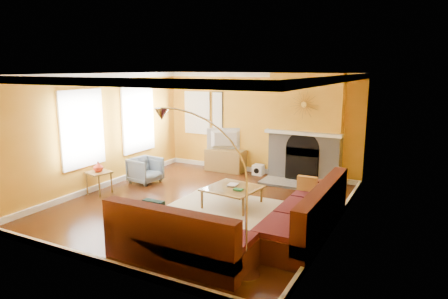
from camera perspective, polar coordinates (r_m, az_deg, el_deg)
The scene contains 27 objects.
floor at distance 8.49m, azimuth -3.13°, elevation -7.90°, with size 5.50×6.00×0.02m, color #4F2710.
ceiling at distance 8.00m, azimuth -3.34°, elevation 10.79°, with size 5.50×6.00×0.02m, color white.
wall_back at distance 10.80m, azimuth 4.99°, elevation 3.72°, with size 5.50×0.02×2.70m, color gold.
wall_front at distance 5.82m, azimuth -18.61°, elevation -3.65°, with size 5.50×0.02×2.70m, color gold.
wall_left at distance 9.82m, azimuth -17.21°, elevation 2.46°, with size 0.02×6.00×2.70m, color gold.
wall_right at distance 7.15m, azimuth 16.14°, elevation -0.74°, with size 0.02×6.00×2.70m, color gold.
baseboard at distance 8.46m, azimuth -3.13°, elevation -7.46°, with size 5.50×6.00×0.12m, color white, non-canonical shape.
crown_molding at distance 8.00m, azimuth -3.34°, elevation 10.28°, with size 5.50×6.00×0.12m, color white, non-canonical shape.
window_left_near at distance 10.73m, azimuth -12.22°, elevation 4.26°, with size 0.06×1.22×1.72m, color white.
window_left_far at distance 9.36m, azimuth -19.66°, elevation 2.81°, with size 0.06×1.22×1.72m, color white.
window_back at distance 11.59m, azimuth -3.82°, elevation 5.27°, with size 0.82×0.06×1.22m, color white.
wall_art at distance 11.27m, azimuth -0.96°, elevation 5.37°, with size 0.34×0.04×1.14m, color white.
fireplace at distance 10.16m, azimuth 11.58°, elevation 3.03°, with size 1.80×0.40×2.70m, color gray, non-canonical shape.
mantel at distance 9.95m, azimuth 11.17°, elevation 2.29°, with size 1.92×0.22×0.08m, color white.
hearth at distance 9.92m, azimuth 10.38°, elevation -4.93°, with size 1.80×0.70×0.06m, color gray.
sunburst at distance 9.87m, azimuth 11.35°, elevation 6.31°, with size 0.70×0.04×0.70m, color olive, non-canonical shape.
rug at distance 8.28m, azimuth 0.72°, elevation -8.27°, with size 2.40×1.80×0.02m, color beige.
sectional_sofa at distance 7.02m, azimuth 2.47°, elevation -8.15°, with size 2.87×3.64×0.90m, color #4C2018, non-canonical shape.
coffee_table at distance 8.33m, azimuth 1.21°, elevation -6.72°, with size 1.02×1.02×0.40m, color white, non-canonical shape.
media_console at distance 11.10m, azimuth 0.21°, elevation -1.54°, with size 1.09×0.49×0.60m, color olive.
tv at distance 10.98m, azimuth 0.21°, elevation 1.49°, with size 1.03×0.14×0.59m, color black.
subwoofer at distance 10.76m, azimuth 4.94°, elevation -2.89°, with size 0.27×0.27×0.27m, color white.
armchair at distance 10.14m, azimuth -11.16°, elevation -2.92°, with size 0.68×0.70×0.63m, color slate.
side_table at distance 9.52m, azimuth -17.39°, elevation -4.56°, with size 0.47×0.47×0.52m, color olive, non-canonical shape.
vase at distance 9.42m, azimuth -17.53°, elevation -2.36°, with size 0.22×0.22×0.23m, color red.
book at distance 8.42m, azimuth 0.59°, elevation -4.98°, with size 0.19×0.26×0.03m, color white.
arc_lamp at distance 5.54m, azimuth -2.54°, elevation -6.18°, with size 1.43×0.36×2.26m, color silver, non-canonical shape.
Camera 1 is at (4.11, -6.86, 2.82)m, focal length 32.00 mm.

